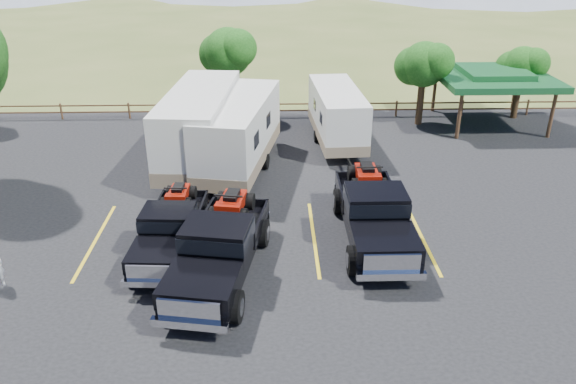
{
  "coord_description": "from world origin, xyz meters",
  "views": [
    {
      "loc": [
        0.53,
        -13.97,
        10.42
      ],
      "look_at": [
        1.07,
        4.63,
        1.6
      ],
      "focal_mm": 35.0,
      "sensor_mm": 36.0,
      "label": 1
    }
  ],
  "objects_px": {
    "rig_center": "(220,245)",
    "rig_right": "(374,211)",
    "trailer_right": "(337,115)",
    "rig_left": "(171,227)",
    "trailer_left": "(200,127)",
    "pavilion": "(493,77)",
    "trailer_center": "(239,134)"
  },
  "relations": [
    {
      "from": "rig_center",
      "to": "rig_right",
      "type": "xyz_separation_m",
      "value": [
        5.35,
        2.24,
        0.01
      ]
    },
    {
      "from": "trailer_right",
      "to": "rig_right",
      "type": "bearing_deg",
      "value": -91.86
    },
    {
      "from": "rig_left",
      "to": "trailer_left",
      "type": "height_order",
      "value": "trailer_left"
    },
    {
      "from": "rig_center",
      "to": "trailer_left",
      "type": "xyz_separation_m",
      "value": [
        -1.64,
        9.51,
        0.8
      ]
    },
    {
      "from": "trailer_right",
      "to": "pavilion",
      "type": "bearing_deg",
      "value": 15.11
    },
    {
      "from": "rig_right",
      "to": "trailer_left",
      "type": "xyz_separation_m",
      "value": [
        -6.99,
        7.26,
        0.79
      ]
    },
    {
      "from": "pavilion",
      "to": "rig_center",
      "type": "relative_size",
      "value": 0.88
    },
    {
      "from": "rig_left",
      "to": "rig_center",
      "type": "distance_m",
      "value": 2.47
    },
    {
      "from": "rig_right",
      "to": "trailer_left",
      "type": "height_order",
      "value": "trailer_left"
    },
    {
      "from": "pavilion",
      "to": "trailer_center",
      "type": "distance_m",
      "value": 15.5
    },
    {
      "from": "pavilion",
      "to": "rig_left",
      "type": "relative_size",
      "value": 1.07
    },
    {
      "from": "rig_center",
      "to": "trailer_right",
      "type": "xyz_separation_m",
      "value": [
        5.08,
        12.27,
        0.43
      ]
    },
    {
      "from": "rig_center",
      "to": "trailer_center",
      "type": "xyz_separation_m",
      "value": [
        0.18,
        8.82,
        0.68
      ]
    },
    {
      "from": "trailer_left",
      "to": "trailer_right",
      "type": "height_order",
      "value": "trailer_left"
    },
    {
      "from": "trailer_left",
      "to": "trailer_right",
      "type": "distance_m",
      "value": 7.28
    },
    {
      "from": "pavilion",
      "to": "trailer_left",
      "type": "height_order",
      "value": "trailer_left"
    },
    {
      "from": "rig_right",
      "to": "trailer_center",
      "type": "xyz_separation_m",
      "value": [
        -5.17,
        6.58,
        0.67
      ]
    },
    {
      "from": "rig_center",
      "to": "rig_right",
      "type": "distance_m",
      "value": 5.81
    },
    {
      "from": "trailer_center",
      "to": "trailer_right",
      "type": "relative_size",
      "value": 1.16
    },
    {
      "from": "rig_left",
      "to": "trailer_right",
      "type": "distance_m",
      "value": 12.73
    },
    {
      "from": "rig_center",
      "to": "trailer_left",
      "type": "bearing_deg",
      "value": 109.57
    },
    {
      "from": "trailer_left",
      "to": "trailer_center",
      "type": "relative_size",
      "value": 1.07
    },
    {
      "from": "rig_center",
      "to": "trailer_right",
      "type": "relative_size",
      "value": 0.84
    },
    {
      "from": "rig_center",
      "to": "trailer_left",
      "type": "distance_m",
      "value": 9.68
    },
    {
      "from": "trailer_center",
      "to": "trailer_left",
      "type": "bearing_deg",
      "value": 169.85
    },
    {
      "from": "pavilion",
      "to": "rig_center",
      "type": "xyz_separation_m",
      "value": [
        -14.21,
        -15.33,
        -1.66
      ]
    },
    {
      "from": "rig_left",
      "to": "trailer_right",
      "type": "height_order",
      "value": "trailer_right"
    },
    {
      "from": "pavilion",
      "to": "trailer_right",
      "type": "relative_size",
      "value": 0.74
    },
    {
      "from": "trailer_center",
      "to": "rig_center",
      "type": "bearing_deg",
      "value": -80.64
    },
    {
      "from": "trailer_left",
      "to": "rig_right",
      "type": "bearing_deg",
      "value": -41.22
    },
    {
      "from": "rig_center",
      "to": "trailer_right",
      "type": "height_order",
      "value": "trailer_right"
    },
    {
      "from": "rig_right",
      "to": "trailer_right",
      "type": "height_order",
      "value": "trailer_right"
    }
  ]
}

